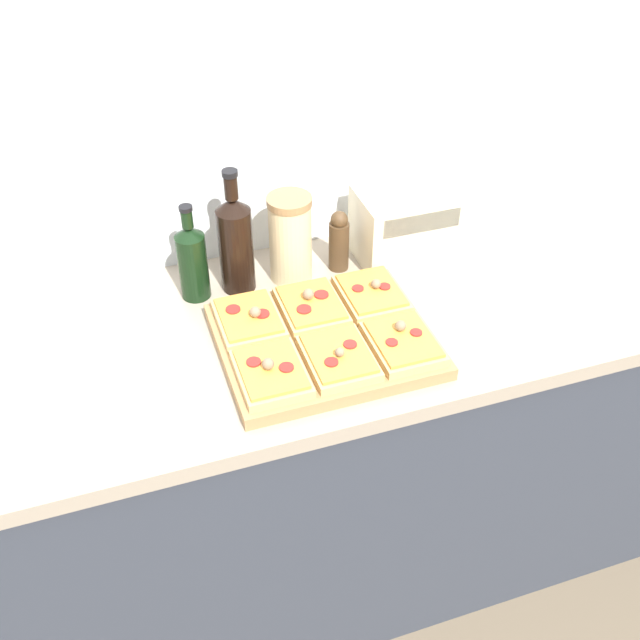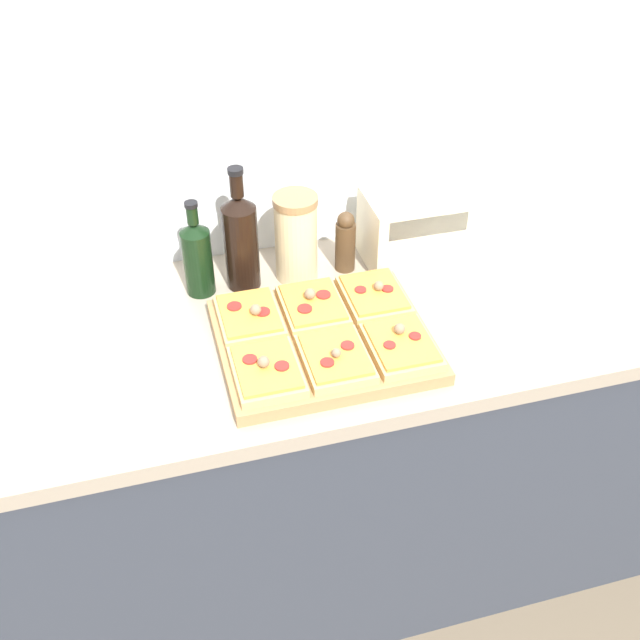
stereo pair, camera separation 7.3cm
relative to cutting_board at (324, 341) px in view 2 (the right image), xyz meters
The scene contains 14 objects.
wall_back 0.54m from the cutting_board, 93.25° to the left, with size 6.00×0.06×2.50m.
kitchen_counter 0.49m from the cutting_board, 105.60° to the left, with size 2.63×0.67×0.94m.
cutting_board is the anchor object (origin of this frame).
pizza_slice_back_left 0.17m from the cutting_board, 147.91° to the left, with size 0.14×0.17×0.05m.
pizza_slice_back_center 0.10m from the cutting_board, 90.06° to the left, with size 0.14×0.17×0.05m.
pizza_slice_back_right 0.17m from the cutting_board, 32.08° to the left, with size 0.14×0.17×0.05m.
pizza_slice_front_left 0.17m from the cutting_board, 147.93° to the right, with size 0.14×0.17×0.05m.
pizza_slice_front_center 0.10m from the cutting_board, 90.02° to the right, with size 0.14×0.17×0.05m.
pizza_slice_front_right 0.17m from the cutting_board, 31.95° to the right, with size 0.14×0.17×0.05m.
olive_oil_bottle 0.37m from the cutting_board, 129.91° to the left, with size 0.07×0.07×0.24m.
wine_bottle 0.32m from the cutting_board, 114.48° to the left, with size 0.08×0.08×0.31m.
grain_jar_tall 0.29m from the cutting_board, 88.41° to the left, with size 0.11×0.11×0.22m.
pepper_mill 0.31m from the cutting_board, 64.44° to the left, with size 0.05×0.05×0.16m.
toaster_oven 0.42m from the cutting_board, 41.47° to the left, with size 0.27×0.17×0.18m.
Camera 2 is at (-0.31, -0.97, 2.02)m, focal length 42.00 mm.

